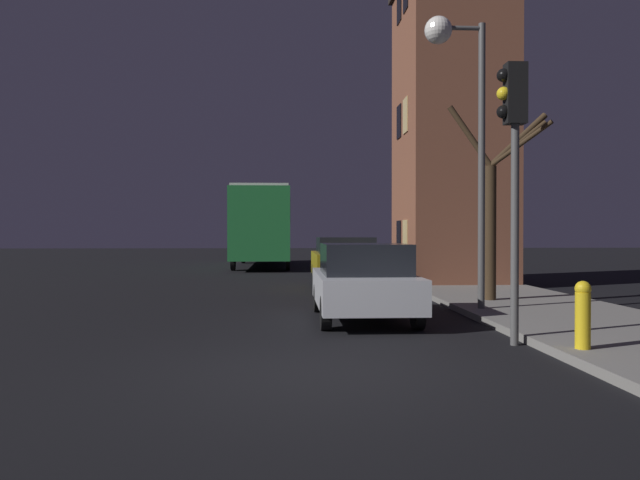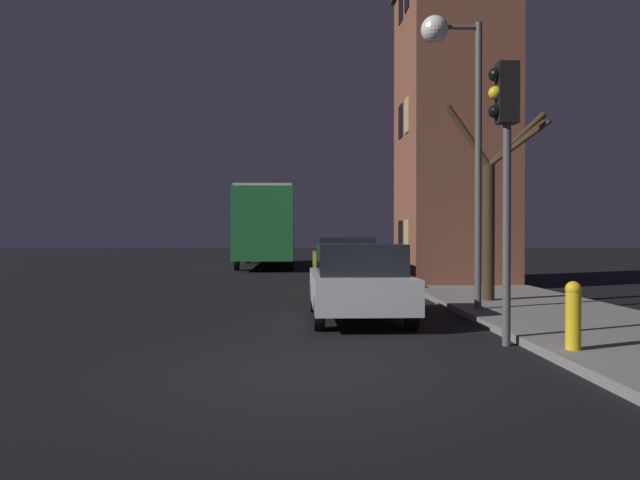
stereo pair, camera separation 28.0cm
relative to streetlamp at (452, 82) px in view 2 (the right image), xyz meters
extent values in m
plane|color=black|center=(-3.02, -4.88, -4.71)|extent=(120.00, 120.00, 0.00)
cube|color=brown|center=(1.96, 7.61, 0.27)|extent=(3.22, 4.12, 9.70)
cube|color=#E5C67F|center=(0.33, 7.05, -3.18)|extent=(0.03, 0.70, 1.10)
cube|color=black|center=(0.33, 8.17, -3.18)|extent=(0.03, 0.70, 1.10)
cube|color=#E5C67F|center=(0.33, 7.05, 0.67)|extent=(0.03, 0.70, 1.10)
cube|color=black|center=(0.33, 8.17, 0.67)|extent=(0.03, 0.70, 1.10)
cube|color=black|center=(0.33, 8.17, 4.52)|extent=(0.03, 0.70, 1.10)
cylinder|color=#4C4C4C|center=(0.54, 0.00, -1.68)|extent=(0.14, 0.14, 5.79)
cylinder|color=#4C4C4C|center=(0.09, 0.00, 1.11)|extent=(0.90, 0.09, 0.09)
sphere|color=white|center=(-0.36, 0.00, 1.06)|extent=(0.56, 0.56, 0.56)
cylinder|color=#4C4C4C|center=(-0.04, -3.42, -3.07)|extent=(0.12, 0.12, 3.28)
cube|color=black|center=(-0.04, -3.42, -0.98)|extent=(0.30, 0.24, 0.90)
sphere|color=black|center=(-0.22, -3.42, -0.71)|extent=(0.20, 0.20, 0.20)
sphere|color=yellow|center=(-0.22, -3.42, -0.98)|extent=(0.20, 0.20, 0.20)
sphere|color=black|center=(-0.22, -3.42, -1.25)|extent=(0.20, 0.20, 0.20)
cylinder|color=#382819|center=(1.26, 1.60, -3.04)|extent=(0.27, 0.27, 3.08)
cylinder|color=#382819|center=(1.89, 1.58, -0.92)|extent=(1.36, 0.19, 1.28)
cylinder|color=#382819|center=(1.76, 1.10, -1.08)|extent=(1.11, 1.12, 0.94)
cylinder|color=#382819|center=(1.87, 1.53, -1.00)|extent=(1.30, 0.25, 1.08)
cylinder|color=#382819|center=(0.80, 1.68, -0.82)|extent=(1.04, 0.32, 1.45)
cube|color=#1E6B33|center=(-4.56, 18.54, -2.65)|extent=(2.60, 10.27, 3.16)
cube|color=black|center=(-4.56, 18.54, -2.08)|extent=(2.62, 9.45, 1.14)
cube|color=#B2B2B2|center=(-4.56, 18.54, -1.01)|extent=(2.47, 9.76, 0.12)
cylinder|color=black|center=(-3.35, 21.88, -4.23)|extent=(0.18, 0.96, 0.96)
cylinder|color=black|center=(-5.77, 21.88, -4.23)|extent=(0.18, 0.96, 0.96)
cylinder|color=black|center=(-3.35, 15.20, -4.23)|extent=(0.18, 0.96, 0.96)
cylinder|color=black|center=(-5.77, 15.20, -4.23)|extent=(0.18, 0.96, 0.96)
cube|color=#B7BABF|center=(-1.96, -0.61, -4.11)|extent=(1.77, 3.82, 0.60)
cube|color=black|center=(-1.96, -0.80, -3.53)|extent=(1.56, 1.99, 0.57)
cylinder|color=black|center=(-1.17, 0.63, -4.42)|extent=(0.18, 0.59, 0.59)
cylinder|color=black|center=(-2.76, 0.63, -4.42)|extent=(0.18, 0.59, 0.59)
cylinder|color=black|center=(-1.17, -1.85, -4.42)|extent=(0.18, 0.59, 0.59)
cylinder|color=black|center=(-2.76, -1.85, -4.42)|extent=(0.18, 0.59, 0.59)
cube|color=olive|center=(-1.67, 6.32, -4.01)|extent=(1.84, 4.10, 0.73)
cube|color=black|center=(-1.67, 6.12, -3.41)|extent=(1.62, 2.13, 0.47)
cylinder|color=black|center=(-0.84, 7.66, -4.37)|extent=(0.18, 0.68, 0.68)
cylinder|color=black|center=(-2.50, 7.66, -4.37)|extent=(0.18, 0.68, 0.68)
cylinder|color=black|center=(-0.84, 4.99, -4.37)|extent=(0.18, 0.68, 0.68)
cylinder|color=black|center=(-2.50, 4.99, -4.37)|extent=(0.18, 0.68, 0.68)
cylinder|color=gold|center=(0.50, -4.43, -4.21)|extent=(0.20, 0.20, 0.75)
sphere|color=gold|center=(0.50, -4.43, -3.78)|extent=(0.21, 0.21, 0.21)
camera|label=1|loc=(-3.44, -12.49, -3.04)|focal=35.00mm
camera|label=2|loc=(-3.16, -12.50, -3.04)|focal=35.00mm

